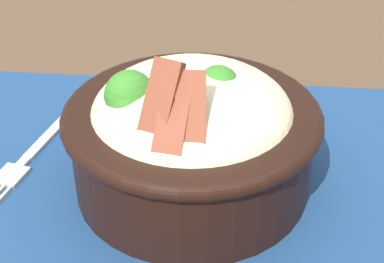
# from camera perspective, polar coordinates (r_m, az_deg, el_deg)

# --- Properties ---
(table) EXTENTS (1.28, 0.98, 0.77)m
(table) POSITION_cam_1_polar(r_m,az_deg,el_deg) (0.54, -4.21, -7.22)
(table) COLOR #4C3826
(table) RESTS_ON ground_plane
(placemat) EXTENTS (0.46, 0.32, 0.00)m
(placemat) POSITION_cam_1_polar(r_m,az_deg,el_deg) (0.48, -1.87, -4.03)
(placemat) COLOR navy
(placemat) RESTS_ON table
(bowl) EXTENTS (0.21, 0.21, 0.13)m
(bowl) POSITION_cam_1_polar(r_m,az_deg,el_deg) (0.44, -0.08, 0.02)
(bowl) COLOR black
(bowl) RESTS_ON placemat
(fork) EXTENTS (0.05, 0.14, 0.00)m
(fork) POSITION_cam_1_polar(r_m,az_deg,el_deg) (0.51, -16.12, -2.63)
(fork) COLOR #BCBCBC
(fork) RESTS_ON placemat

